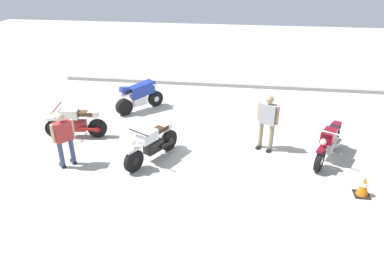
{
  "coord_description": "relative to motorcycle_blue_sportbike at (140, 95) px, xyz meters",
  "views": [
    {
      "loc": [
        0.95,
        -10.39,
        5.29
      ],
      "look_at": [
        -0.31,
        -1.3,
        0.75
      ],
      "focal_mm": 32.98,
      "sensor_mm": 36.0,
      "label": 1
    }
  ],
  "objects": [
    {
      "name": "motorcycle_silver_cruiser",
      "position": [
        1.3,
        -3.44,
        -0.07
      ],
      "size": [
        1.12,
        1.89,
        1.09
      ],
      "rotation": [
        0.0,
        0.0,
        4.21
      ],
      "color": "black",
      "rests_on": "ground"
    },
    {
      "name": "traffic_cone",
      "position": [
        6.74,
        -4.36,
        -0.33
      ],
      "size": [
        0.36,
        0.36,
        0.53
      ],
      "color": "black",
      "rests_on": "ground"
    },
    {
      "name": "person_in_red_shirt",
      "position": [
        -0.96,
        -4.06,
        0.29
      ],
      "size": [
        0.52,
        0.54,
        1.58
      ],
      "rotation": [
        0.0,
        0.0,
        2.4
      ],
      "color": "#384772",
      "rests_on": "ground"
    },
    {
      "name": "motorcycle_blue_sportbike",
      "position": [
        0.0,
        0.0,
        0.0
      ],
      "size": [
        1.49,
        1.54,
        1.14
      ],
      "rotation": [
        0.0,
        0.0,
        0.8
      ],
      "color": "black",
      "rests_on": "ground"
    },
    {
      "name": "motorcycle_cream_vintage",
      "position": [
        -1.44,
        -2.39,
        -0.11
      ],
      "size": [
        1.95,
        0.7,
        1.07
      ],
      "rotation": [
        0.0,
        0.0,
        3.28
      ],
      "color": "black",
      "rests_on": "ground"
    },
    {
      "name": "curb_edge",
      "position": [
        2.64,
        3.13,
        -0.52
      ],
      "size": [
        14.0,
        0.3,
        0.15
      ],
      "primitive_type": "cube",
      "color": "#9C978F",
      "rests_on": "ground"
    },
    {
      "name": "ground_plane",
      "position": [
        2.64,
        -1.47,
        -0.59
      ],
      "size": [
        40.0,
        40.0,
        0.0
      ],
      "primitive_type": "plane",
      "color": "#B7B2A8"
    },
    {
      "name": "person_in_gray_shirt",
      "position": [
        4.49,
        -2.36,
        0.39
      ],
      "size": [
        0.63,
        0.47,
        1.71
      ],
      "rotation": [
        0.0,
        0.0,
        4.24
      ],
      "color": "gray",
      "rests_on": "ground"
    },
    {
      "name": "motorcycle_maroon_cruiser",
      "position": [
        6.21,
        -2.71,
        -0.07
      ],
      "size": [
        1.07,
        1.92,
        1.09
      ],
      "rotation": [
        0.0,
        0.0,
        4.24
      ],
      "color": "black",
      "rests_on": "ground"
    }
  ]
}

